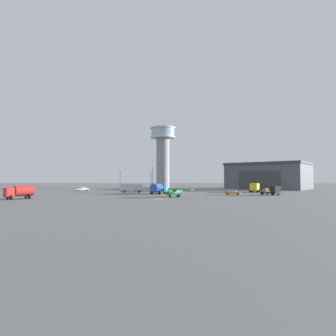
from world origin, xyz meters
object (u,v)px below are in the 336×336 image
Objects in this scene: truck_flatbed_black at (272,191)px; truck_box_yellow at (255,187)px; truck_box_silver at (131,188)px; car_orange at (232,192)px; control_tower at (163,151)px; light_post_west at (120,177)px; airplane_green at (174,192)px; truck_fuel_tanker_blue at (158,188)px; truck_fuel_tanker_red at (20,192)px; car_white at (82,189)px; light_post_north at (153,176)px; light_post_east at (151,178)px.

truck_box_yellow is at bearing 151.58° from truck_flatbed_black.
truck_box_silver is 31.10m from car_orange.
control_tower is 65.04m from car_orange.
control_tower is at bearing 59.88° from light_post_west.
airplane_green is 14.86m from truck_fuel_tanker_blue.
light_post_west reaches higher than truck_fuel_tanker_red.
truck_fuel_tanker_blue is 1.65× the size of car_white.
truck_flatbed_black is 44.49m from light_post_north.
light_post_east is at bearing -97.96° from control_tower.
truck_fuel_tanker_blue is 1.04× the size of truck_box_silver.
truck_box_yellow is (0.21, 15.36, 0.49)m from truck_flatbed_black.
airplane_green is 23.82m from truck_box_silver.
control_tower reaches higher than car_white.
truck_fuel_tanker_blue reaches higher than truck_box_silver.
truck_flatbed_black is 0.74× the size of light_post_west.
light_post_west reaches higher than truck_fuel_tanker_blue.
car_white is at bearing 105.75° from truck_box_yellow.
truck_flatbed_black is at bearing -35.39° from light_post_west.
control_tower is 34.99m from light_post_west.
car_orange is at bearing -41.35° from light_post_west.
control_tower reaches higher than airplane_green.
light_post_west is (-15.27, 26.60, 3.24)m from truck_fuel_tanker_blue.
airplane_green reaches higher than truck_flatbed_black.
light_post_east is 0.85× the size of light_post_north.
car_white is at bearing 76.33° from airplane_green.
truck_box_silver is (-39.63, 12.10, 0.48)m from truck_flatbed_black.
light_post_west is (-35.80, 31.51, 4.21)m from car_orange.
light_post_north reaches higher than truck_box_silver.
car_orange is at bearing -71.85° from control_tower.
control_tower is at bearing 18.71° from truck_fuel_tanker_blue.
airplane_green is 34.61m from truck_fuel_tanker_red.
truck_fuel_tanker_blue is 21.14m from car_orange.
truck_fuel_tanker_red is (-21.44, -25.37, -0.03)m from truck_box_silver.
control_tower is 3.55× the size of light_post_north.
car_orange is (-10.68, -14.00, -0.94)m from truck_box_yellow.
light_post_north is (0.60, -1.87, 0.75)m from light_post_east.
truck_box_silver is 0.91× the size of light_post_east.
truck_fuel_tanker_red is at bearing -112.73° from control_tower.
car_white is (-27.85, 19.63, -0.97)m from truck_fuel_tanker_blue.
control_tower is 82.10m from truck_fuel_tanker_red.
truck_box_yellow reaches higher than truck_flatbed_black.
truck_box_yellow is 0.83× the size of light_post_west.
truck_box_silver is at bearing 75.68° from truck_fuel_tanker_blue.
truck_fuel_tanker_blue is at bearing -83.38° from light_post_north.
truck_flatbed_black is 46.10m from light_post_east.
car_white is at bearing -173.39° from light_post_north.
light_post_west is at bearing 162.24° from light_post_north.
car_white is (-31.99, 33.90, -0.61)m from airplane_green.
truck_fuel_tanker_red is at bearing 48.78° from car_white.
truck_box_silver is 0.88× the size of light_post_west.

